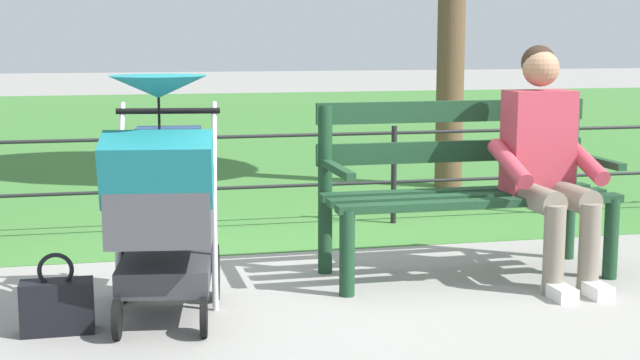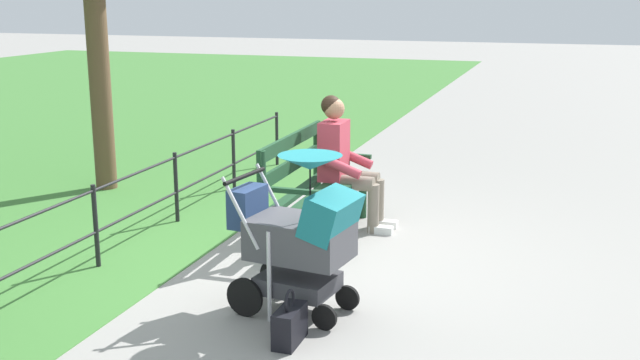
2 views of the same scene
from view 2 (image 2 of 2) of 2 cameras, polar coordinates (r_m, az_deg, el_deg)
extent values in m
plane|color=gray|center=(6.61, -1.67, -5.89)|extent=(60.00, 60.00, 0.00)
cube|color=#193D23|center=(7.11, -1.30, -0.67)|extent=(1.60, 0.11, 0.04)
cube|color=#193D23|center=(7.06, 0.08, -0.78)|extent=(1.60, 0.11, 0.04)
cube|color=#193D23|center=(7.01, 1.48, -0.89)|extent=(1.60, 0.11, 0.04)
cube|color=#193D23|center=(7.09, -2.07, 1.11)|extent=(1.60, 0.05, 0.12)
cube|color=#193D23|center=(7.05, -2.09, 2.94)|extent=(1.60, 0.05, 0.12)
cylinder|color=#193D23|center=(7.76, 3.17, -1.18)|extent=(0.08, 0.08, 0.45)
cylinder|color=#193D23|center=(7.83, -0.20, 0.86)|extent=(0.08, 0.08, 0.95)
cube|color=#193D23|center=(7.72, 1.77, 1.84)|extent=(0.05, 0.56, 0.04)
cylinder|color=#193D23|center=(6.38, -0.26, -4.48)|extent=(0.08, 0.08, 0.45)
cylinder|color=#193D23|center=(6.46, -4.31, -1.96)|extent=(0.08, 0.08, 0.95)
cube|color=#193D23|center=(6.33, -1.99, -0.82)|extent=(0.05, 0.56, 0.04)
cylinder|color=slate|center=(7.45, 2.86, 0.14)|extent=(0.14, 0.40, 0.14)
cylinder|color=slate|center=(7.26, 2.46, -0.21)|extent=(0.14, 0.40, 0.14)
cylinder|color=slate|center=(7.46, 4.33, -1.72)|extent=(0.11, 0.11, 0.47)
cylinder|color=slate|center=(7.28, 3.96, -2.12)|extent=(0.11, 0.11, 0.47)
cube|color=silver|center=(7.50, 4.89, -3.25)|extent=(0.10, 0.22, 0.07)
cube|color=silver|center=(7.31, 4.54, -3.68)|extent=(0.10, 0.22, 0.07)
cube|color=#B23847|center=(7.35, 1.03, 2.21)|extent=(0.36, 0.22, 0.56)
cylinder|color=#B23847|center=(7.55, 2.38, 1.73)|extent=(0.09, 0.43, 0.23)
cylinder|color=#B23847|center=(7.14, 1.44, 1.03)|extent=(0.09, 0.43, 0.23)
sphere|color=#A37556|center=(7.29, 1.05, 5.29)|extent=(0.20, 0.20, 0.20)
sphere|color=black|center=(7.29, 0.82, 5.54)|extent=(0.19, 0.19, 0.19)
cylinder|color=black|center=(5.85, -3.21, -7.10)|extent=(0.07, 0.28, 0.28)
cylinder|color=black|center=(5.48, -5.58, -8.61)|extent=(0.07, 0.28, 0.28)
cylinder|color=black|center=(5.58, 2.04, -8.68)|extent=(0.05, 0.18, 0.18)
cylinder|color=black|center=(5.27, 0.32, -10.10)|extent=(0.05, 0.18, 0.18)
cube|color=#38383D|center=(5.50, -1.65, -7.58)|extent=(0.49, 0.57, 0.12)
cylinder|color=silver|center=(5.70, -1.47, -5.69)|extent=(0.03, 0.03, 0.65)
cylinder|color=silver|center=(5.32, -3.78, -7.15)|extent=(0.03, 0.03, 0.65)
cube|color=#47474C|center=(5.38, -1.48, -4.34)|extent=(0.55, 0.74, 0.28)
cube|color=#19727A|center=(5.22, 0.84, -2.62)|extent=(0.52, 0.37, 0.33)
cylinder|color=black|center=(5.48, -5.59, 0.29)|extent=(0.52, 0.10, 0.03)
cylinder|color=silver|center=(5.67, -3.46, -1.30)|extent=(0.07, 0.30, 0.49)
cylinder|color=silver|center=(5.29, -5.92, -2.45)|extent=(0.07, 0.30, 0.49)
cone|color=#19727A|center=(5.20, -0.74, 1.31)|extent=(0.50, 0.50, 0.10)
cylinder|color=black|center=(5.24, -0.73, -0.61)|extent=(0.01, 0.01, 0.30)
cube|color=navy|center=(5.53, -5.36, -1.95)|extent=(0.34, 0.20, 0.28)
cube|color=black|center=(5.08, -2.25, -10.70)|extent=(0.32, 0.14, 0.24)
torus|color=black|center=(5.01, -2.27, -8.92)|extent=(0.16, 0.02, 0.16)
cylinder|color=black|center=(10.11, -3.20, 3.06)|extent=(0.04, 0.04, 0.70)
cylinder|color=black|center=(8.89, -6.39, 1.50)|extent=(0.04, 0.04, 0.70)
cylinder|color=black|center=(7.71, -10.58, -0.54)|extent=(0.04, 0.04, 0.70)
cylinder|color=black|center=(6.59, -16.22, -3.30)|extent=(0.04, 0.04, 0.70)
cylinder|color=black|center=(7.07, -13.31, 0.53)|extent=(6.80, 0.02, 0.02)
cylinder|color=black|center=(7.15, -13.16, -2.20)|extent=(6.80, 0.02, 0.02)
cylinder|color=brown|center=(9.08, -16.01, 8.03)|extent=(0.24, 0.24, 2.80)
camera|label=1|loc=(5.32, 46.13, -0.22)|focal=51.64mm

